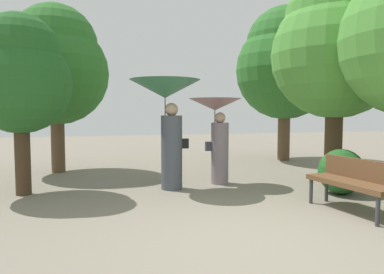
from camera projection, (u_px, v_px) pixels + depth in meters
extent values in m
plane|color=gray|center=(262.00, 233.00, 4.60)|extent=(40.00, 40.00, 0.00)
cylinder|color=#474C56|center=(172.00, 152.00, 7.22)|extent=(0.43, 0.43, 1.51)
sphere|color=tan|center=(171.00, 110.00, 7.16)|extent=(0.27, 0.27, 0.27)
cylinder|color=#333338|center=(165.00, 120.00, 7.15)|extent=(0.02, 0.02, 0.87)
cone|color=#33724C|center=(165.00, 89.00, 7.11)|extent=(1.42, 1.42, 0.37)
cube|color=black|center=(185.00, 143.00, 7.26)|extent=(0.14, 0.10, 0.20)
cylinder|color=gray|center=(220.00, 153.00, 7.78)|extent=(0.38, 0.38, 1.34)
sphere|color=tan|center=(220.00, 118.00, 7.73)|extent=(0.24, 0.24, 0.24)
cylinder|color=#333338|center=(215.00, 127.00, 7.72)|extent=(0.02, 0.02, 0.73)
cone|color=gray|center=(215.00, 104.00, 7.68)|extent=(1.14, 1.14, 0.26)
cube|color=#333342|center=(209.00, 146.00, 7.72)|extent=(0.14, 0.10, 0.20)
cylinder|color=#38383D|center=(311.00, 191.00, 6.11)|extent=(0.06, 0.06, 0.44)
cylinder|color=#38383D|center=(327.00, 189.00, 6.24)|extent=(0.06, 0.06, 0.44)
cylinder|color=#38383D|center=(378.00, 211.00, 4.87)|extent=(0.06, 0.06, 0.44)
cube|color=brown|center=(349.00, 183.00, 5.54)|extent=(0.61, 1.54, 0.08)
cube|color=brown|center=(361.00, 170.00, 5.61)|extent=(0.23, 1.50, 0.35)
cylinder|color=brown|center=(57.00, 106.00, 9.18)|extent=(0.34, 0.34, 3.44)
sphere|color=#2D6B28|center=(56.00, 73.00, 9.12)|extent=(2.67, 2.67, 2.67)
sphere|color=#2D6B28|center=(55.00, 46.00, 9.07)|extent=(2.13, 2.13, 2.13)
cylinder|color=#42301E|center=(335.00, 98.00, 7.80)|extent=(0.38, 0.38, 3.77)
sphere|color=#4C9338|center=(336.00, 55.00, 7.73)|extent=(2.79, 2.79, 2.79)
sphere|color=#4C9338|center=(337.00, 19.00, 7.68)|extent=(2.23, 2.23, 2.23)
cylinder|color=#42301E|center=(21.00, 121.00, 6.67)|extent=(0.28, 0.28, 2.81)
sphere|color=#235B23|center=(20.00, 84.00, 6.62)|extent=(1.87, 1.87, 1.87)
sphere|color=#235B23|center=(19.00, 53.00, 6.58)|extent=(1.50, 1.50, 1.50)
cylinder|color=brown|center=(284.00, 101.00, 11.53)|extent=(0.39, 0.39, 3.90)
sphere|color=#2D6B28|center=(285.00, 70.00, 11.46)|extent=(3.17, 3.17, 3.17)
sphere|color=#2D6B28|center=(285.00, 46.00, 11.41)|extent=(2.54, 2.54, 2.54)
sphere|color=#235B23|center=(341.00, 172.00, 6.79)|extent=(0.87, 0.87, 0.87)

